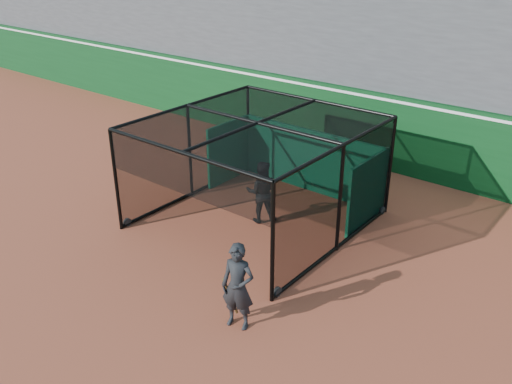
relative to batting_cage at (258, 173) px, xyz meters
The scene contains 6 objects.
ground 3.29m from the batting_cage, 96.26° to the right, with size 120.00×120.00×0.00m, color #99442C.
outfield_wall 5.54m from the batting_cage, 93.37° to the left, with size 50.00×0.50×2.50m.
grandstand 9.81m from the batting_cage, 92.00° to the left, with size 50.00×7.85×8.95m.
batting_cage is the anchor object (origin of this frame).
batter 0.53m from the batting_cage, ahead, with size 0.84×0.65×1.72m, color black.
on_deck_player 4.46m from the batting_cage, 56.38° to the right, with size 0.76×0.60×1.83m.
Camera 1 is at (8.43, -7.21, 7.00)m, focal length 38.00 mm.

